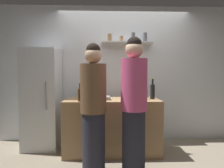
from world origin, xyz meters
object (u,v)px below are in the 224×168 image
object	(u,v)px
utensil_holder	(145,94)
wine_bottle_green_glass	(91,91)
water_bottle_plastic	(141,92)
person_brown_jacket	(93,109)
wine_bottle_pale_glass	(82,92)
wine_bottle_dark_glass	(153,91)
person_pink_top	(134,106)
baking_pan	(99,98)
refrigerator	(42,99)
wine_bottle_amber_glass	(80,95)

from	to	relation	value
utensil_holder	wine_bottle_green_glass	distance (m)	0.96
water_bottle_plastic	person_brown_jacket	size ratio (longest dim) A/B	0.15
wine_bottle_pale_glass	water_bottle_plastic	bearing A→B (deg)	0.02
water_bottle_plastic	person_brown_jacket	world-z (taller)	person_brown_jacket
water_bottle_plastic	wine_bottle_dark_glass	bearing A→B (deg)	0.74
person_brown_jacket	person_pink_top	xyz separation A→B (m)	(0.52, -0.05, 0.04)
utensil_holder	wine_bottle_pale_glass	distance (m)	1.11
baking_pan	wine_bottle_dark_glass	bearing A→B (deg)	0.96
refrigerator	water_bottle_plastic	size ratio (longest dim) A/B	6.71
refrigerator	utensil_holder	distance (m)	1.82
wine_bottle_amber_glass	person_brown_jacket	distance (m)	0.53
wine_bottle_amber_glass	water_bottle_plastic	distance (m)	1.00
refrigerator	water_bottle_plastic	distance (m)	1.73
wine_bottle_pale_glass	wine_bottle_amber_glass	distance (m)	0.23
water_bottle_plastic	person_brown_jacket	distance (m)	1.02
water_bottle_plastic	person_pink_top	bearing A→B (deg)	-107.10
wine_bottle_amber_glass	wine_bottle_green_glass	bearing A→B (deg)	74.11
water_bottle_plastic	baking_pan	bearing A→B (deg)	-178.97
wine_bottle_pale_glass	refrigerator	bearing A→B (deg)	156.45
wine_bottle_green_glass	person_brown_jacket	distance (m)	0.92
wine_bottle_green_glass	wine_bottle_dark_glass	distance (m)	1.06
wine_bottle_pale_glass	person_brown_jacket	size ratio (longest dim) A/B	0.20
wine_bottle_dark_glass	person_pink_top	size ratio (longest dim) A/B	0.20
wine_bottle_green_glass	wine_bottle_dark_glass	size ratio (longest dim) A/B	0.90
wine_bottle_amber_glass	person_brown_jacket	bearing A→B (deg)	-63.60
wine_bottle_dark_glass	water_bottle_plastic	distance (m)	0.19
refrigerator	water_bottle_plastic	xyz separation A→B (m)	(1.70, -0.32, 0.14)
baking_pan	wine_bottle_dark_glass	xyz separation A→B (m)	(0.87, 0.01, 0.11)
utensil_holder	water_bottle_plastic	xyz separation A→B (m)	(-0.12, -0.25, 0.05)
refrigerator	baking_pan	distance (m)	1.07
wine_bottle_pale_glass	utensil_holder	bearing A→B (deg)	13.02
utensil_holder	person_brown_jacket	bearing A→B (deg)	-132.91
wine_bottle_amber_glass	water_bottle_plastic	xyz separation A→B (m)	(0.97, 0.23, 0.01)
wine_bottle_pale_glass	person_brown_jacket	world-z (taller)	person_brown_jacket
refrigerator	person_brown_jacket	xyz separation A→B (m)	(0.95, -1.00, -0.02)
baking_pan	wine_bottle_pale_glass	xyz separation A→B (m)	(-0.28, 0.01, 0.10)
water_bottle_plastic	person_brown_jacket	xyz separation A→B (m)	(-0.75, -0.68, -0.16)
utensil_holder	wine_bottle_amber_glass	distance (m)	1.19
wine_bottle_dark_glass	wine_bottle_amber_glass	size ratio (longest dim) A/B	1.26
wine_bottle_green_glass	wine_bottle_pale_glass	world-z (taller)	wine_bottle_pale_glass
baking_pan	person_brown_jacket	world-z (taller)	person_brown_jacket
wine_bottle_green_glass	water_bottle_plastic	xyz separation A→B (m)	(0.84, -0.23, -0.00)
wine_bottle_pale_glass	person_pink_top	xyz separation A→B (m)	(0.74, -0.72, -0.12)
wine_bottle_dark_glass	utensil_holder	bearing A→B (deg)	106.73
wine_bottle_green_glass	person_pink_top	xyz separation A→B (m)	(0.62, -0.95, -0.11)
wine_bottle_green_glass	person_brown_jacket	size ratio (longest dim) A/B	0.18
person_pink_top	wine_bottle_pale_glass	bearing A→B (deg)	-7.06
refrigerator	baking_pan	world-z (taller)	refrigerator
refrigerator	wine_bottle_pale_glass	world-z (taller)	refrigerator
baking_pan	water_bottle_plastic	xyz separation A→B (m)	(0.68, 0.01, 0.09)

